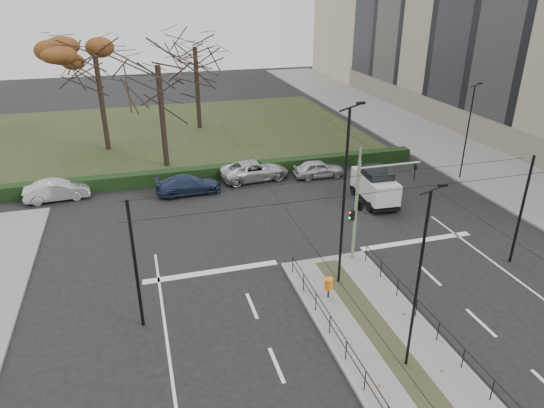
{
  "coord_description": "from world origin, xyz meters",
  "views": [
    {
      "loc": [
        -8.94,
        -16.05,
        13.55
      ],
      "look_at": [
        -1.89,
        8.36,
        2.07
      ],
      "focal_mm": 32.0,
      "sensor_mm": 36.0,
      "label": 1
    }
  ],
  "objects_px": {
    "parked_car_second": "(57,190)",
    "parked_car_fourth": "(255,170)",
    "parked_car_third": "(188,185)",
    "bare_tree_near": "(158,73)",
    "streetlamp_sidewalk": "(468,131)",
    "rust_tree": "(95,56)",
    "bare_tree_center": "(195,53)",
    "litter_bin": "(329,284)",
    "parked_car_fifth": "(319,169)",
    "streetlamp_median_near": "(418,281)",
    "streetlamp_median_far": "(344,198)",
    "white_van": "(375,185)",
    "traffic_light": "(362,202)"
  },
  "relations": [
    {
      "from": "parked_car_second",
      "to": "parked_car_fourth",
      "type": "distance_m",
      "value": 14.05
    },
    {
      "from": "parked_car_third",
      "to": "parked_car_fourth",
      "type": "height_order",
      "value": "parked_car_fourth"
    },
    {
      "from": "bare_tree_near",
      "to": "streetlamp_sidewalk",
      "type": "bearing_deg",
      "value": -23.19
    },
    {
      "from": "bare_tree_near",
      "to": "rust_tree",
      "type": "bearing_deg",
      "value": 128.57
    },
    {
      "from": "parked_car_second",
      "to": "bare_tree_center",
      "type": "distance_m",
      "value": 20.9
    },
    {
      "from": "litter_bin",
      "to": "parked_car_fifth",
      "type": "xyz_separation_m",
      "value": [
        5.38,
        15.22,
        -0.2
      ]
    },
    {
      "from": "parked_car_third",
      "to": "parked_car_fourth",
      "type": "relative_size",
      "value": 0.88
    },
    {
      "from": "parked_car_fourth",
      "to": "bare_tree_near",
      "type": "height_order",
      "value": "bare_tree_near"
    },
    {
      "from": "streetlamp_median_near",
      "to": "parked_car_fifth",
      "type": "xyz_separation_m",
      "value": [
        4.14,
        20.2,
        -3.29
      ]
    },
    {
      "from": "parked_car_second",
      "to": "rust_tree",
      "type": "bearing_deg",
      "value": -21.22
    },
    {
      "from": "bare_tree_near",
      "to": "litter_bin",
      "type": "bearing_deg",
      "value": -74.74
    },
    {
      "from": "streetlamp_median_far",
      "to": "parked_car_fourth",
      "type": "xyz_separation_m",
      "value": [
        -0.48,
        15.05,
        -3.95
      ]
    },
    {
      "from": "white_van",
      "to": "traffic_light",
      "type": "bearing_deg",
      "value": -123.06
    },
    {
      "from": "bare_tree_center",
      "to": "parked_car_third",
      "type": "bearing_deg",
      "value": -100.89
    },
    {
      "from": "streetlamp_median_near",
      "to": "parked_car_second",
      "type": "height_order",
      "value": "streetlamp_median_near"
    },
    {
      "from": "parked_car_fourth",
      "to": "parked_car_fifth",
      "type": "relative_size",
      "value": 1.34
    },
    {
      "from": "litter_bin",
      "to": "white_van",
      "type": "bearing_deg",
      "value": 53.05
    },
    {
      "from": "streetlamp_median_near",
      "to": "parked_car_fifth",
      "type": "bearing_deg",
      "value": 78.42
    },
    {
      "from": "streetlamp_median_near",
      "to": "streetlamp_sidewalk",
      "type": "distance_m",
      "value": 22.08
    },
    {
      "from": "streetlamp_sidewalk",
      "to": "white_van",
      "type": "bearing_deg",
      "value": -166.19
    },
    {
      "from": "parked_car_third",
      "to": "bare_tree_near",
      "type": "bearing_deg",
      "value": 7.16
    },
    {
      "from": "streetlamp_median_near",
      "to": "parked_car_third",
      "type": "xyz_separation_m",
      "value": [
        -5.92,
        19.68,
        -3.29
      ]
    },
    {
      "from": "traffic_light",
      "to": "bare_tree_center",
      "type": "height_order",
      "value": "bare_tree_center"
    },
    {
      "from": "traffic_light",
      "to": "parked_car_third",
      "type": "bearing_deg",
      "value": 123.12
    },
    {
      "from": "white_van",
      "to": "streetlamp_sidewalk",
      "type": "bearing_deg",
      "value": 13.81
    },
    {
      "from": "bare_tree_center",
      "to": "bare_tree_near",
      "type": "relative_size",
      "value": 1.0
    },
    {
      "from": "litter_bin",
      "to": "traffic_light",
      "type": "bearing_deg",
      "value": 45.64
    },
    {
      "from": "parked_car_third",
      "to": "white_van",
      "type": "height_order",
      "value": "white_van"
    },
    {
      "from": "litter_bin",
      "to": "parked_car_fifth",
      "type": "relative_size",
      "value": 0.26
    },
    {
      "from": "parked_car_second",
      "to": "parked_car_fifth",
      "type": "distance_m",
      "value": 18.93
    },
    {
      "from": "parked_car_fourth",
      "to": "parked_car_fifth",
      "type": "height_order",
      "value": "parked_car_fourth"
    },
    {
      "from": "parked_car_third",
      "to": "white_van",
      "type": "distance_m",
      "value": 13.0
    },
    {
      "from": "streetlamp_sidewalk",
      "to": "rust_tree",
      "type": "xyz_separation_m",
      "value": [
        -26.03,
        15.02,
        4.45
      ]
    },
    {
      "from": "bare_tree_near",
      "to": "streetlamp_median_near",
      "type": "bearing_deg",
      "value": -74.98
    },
    {
      "from": "streetlamp_median_far",
      "to": "rust_tree",
      "type": "bearing_deg",
      "value": 113.89
    },
    {
      "from": "parked_car_fourth",
      "to": "bare_tree_near",
      "type": "bearing_deg",
      "value": 46.42
    },
    {
      "from": "parked_car_second",
      "to": "traffic_light",
      "type": "bearing_deg",
      "value": -133.37
    },
    {
      "from": "parked_car_third",
      "to": "white_van",
      "type": "relative_size",
      "value": 1.03
    },
    {
      "from": "white_van",
      "to": "bare_tree_near",
      "type": "distance_m",
      "value": 18.28
    },
    {
      "from": "traffic_light",
      "to": "bare_tree_center",
      "type": "bearing_deg",
      "value": 98.63
    },
    {
      "from": "streetlamp_sidewalk",
      "to": "parked_car_fourth",
      "type": "xyz_separation_m",
      "value": [
        -15.12,
        4.34,
        -3.04
      ]
    },
    {
      "from": "parked_car_second",
      "to": "white_van",
      "type": "relative_size",
      "value": 0.95
    },
    {
      "from": "streetlamp_median_near",
      "to": "parked_car_second",
      "type": "xyz_separation_m",
      "value": [
        -14.77,
        21.08,
        -3.25
      ]
    },
    {
      "from": "streetlamp_median_near",
      "to": "parked_car_fourth",
      "type": "bearing_deg",
      "value": 91.96
    },
    {
      "from": "rust_tree",
      "to": "bare_tree_near",
      "type": "xyz_separation_m",
      "value": [
        4.69,
        -5.88,
        -0.71
      ]
    },
    {
      "from": "bare_tree_near",
      "to": "parked_car_fifth",
      "type": "bearing_deg",
      "value": -27.19
    },
    {
      "from": "bare_tree_near",
      "to": "parked_car_fifth",
      "type": "distance_m",
      "value": 14.22
    },
    {
      "from": "parked_car_second",
      "to": "rust_tree",
      "type": "xyz_separation_m",
      "value": [
        3.13,
        10.69,
        7.52
      ]
    },
    {
      "from": "parked_car_third",
      "to": "bare_tree_center",
      "type": "relative_size",
      "value": 0.43
    },
    {
      "from": "bare_tree_near",
      "to": "parked_car_third",
      "type": "bearing_deg",
      "value": -80.64
    }
  ]
}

